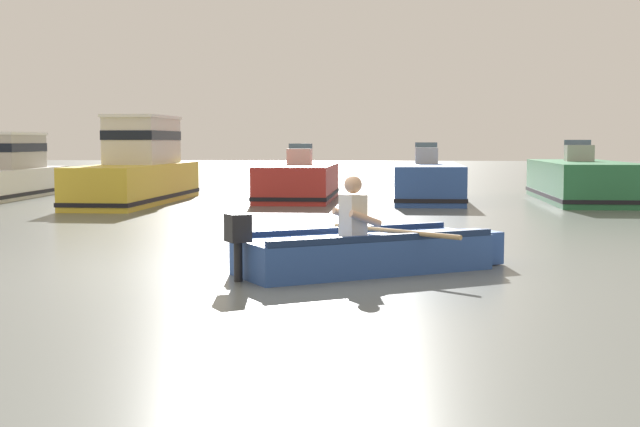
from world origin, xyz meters
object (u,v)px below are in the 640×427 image
Objects in this scene: moored_boat_yellow at (139,170)px; moored_boat_green at (582,182)px; rowboat_with_person at (368,251)px; moored_boat_blue at (427,183)px; moored_boat_red at (298,183)px.

moored_boat_yellow is 11.74m from moored_boat_green.
rowboat_with_person is 0.65× the size of moored_boat_blue.
moored_boat_red is 3.48m from moored_boat_blue.
moored_boat_blue is (7.53, 1.27, -0.37)m from moored_boat_yellow.
moored_boat_blue is 0.86× the size of moored_boat_green.
moored_boat_red reaches higher than rowboat_with_person.
moored_boat_red is 0.87× the size of moored_boat_blue.
moored_boat_blue is at bearing 9.56° from moored_boat_yellow.
moored_boat_yellow reaches higher than moored_boat_green.
moored_boat_red is at bearing -179.17° from moored_boat_green.
moored_boat_blue is at bearing 84.17° from rowboat_with_person.
moored_boat_red is (-2.17, 12.84, 0.21)m from rowboat_with_person.
moored_boat_red is at bearing 179.74° from moored_boat_blue.
moored_boat_yellow is at bearing -162.42° from moored_boat_red.
moored_boat_yellow is at bearing -170.44° from moored_boat_blue.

